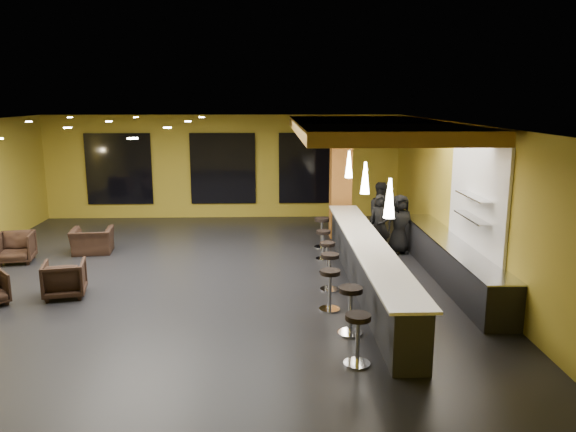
{
  "coord_description": "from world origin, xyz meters",
  "views": [
    {
      "loc": [
        1.54,
        -12.56,
        4.08
      ],
      "look_at": [
        2.0,
        0.5,
        1.3
      ],
      "focal_mm": 35.0,
      "sensor_mm": 36.0,
      "label": 1
    }
  ],
  "objects_px": {
    "bar_counter": "(367,266)",
    "bar_stool_1": "(351,304)",
    "prep_counter": "(450,262)",
    "pendant_1": "(365,178)",
    "bar_stool_5": "(323,241)",
    "bar_stool_0": "(358,333)",
    "pendant_2": "(349,164)",
    "armchair_d": "(92,241)",
    "armchair_c": "(16,248)",
    "pendant_0": "(389,198)",
    "staff_b": "(382,215)",
    "staff_a": "(380,226)",
    "column": "(341,178)",
    "armchair_b": "(65,279)",
    "bar_stool_4": "(327,253)",
    "bar_stool_2": "(330,285)",
    "staff_c": "(400,224)",
    "bar_stool_3": "(330,267)",
    "bar_stool_6": "(322,229)"
  },
  "relations": [
    {
      "from": "bar_counter",
      "to": "bar_stool_1",
      "type": "relative_size",
      "value": 9.28
    },
    {
      "from": "prep_counter",
      "to": "bar_stool_1",
      "type": "xyz_separation_m",
      "value": [
        -2.7,
        -2.89,
        0.12
      ]
    },
    {
      "from": "pendant_1",
      "to": "bar_stool_5",
      "type": "height_order",
      "value": "pendant_1"
    },
    {
      "from": "bar_stool_1",
      "to": "bar_stool_0",
      "type": "bearing_deg",
      "value": -92.77
    },
    {
      "from": "bar_stool_5",
      "to": "pendant_2",
      "type": "bearing_deg",
      "value": 46.45
    },
    {
      "from": "armchair_d",
      "to": "bar_stool_1",
      "type": "xyz_separation_m",
      "value": [
        6.1,
        -5.43,
        0.22
      ]
    },
    {
      "from": "bar_stool_1",
      "to": "armchair_c",
      "type": "bearing_deg",
      "value": 149.14
    },
    {
      "from": "pendant_1",
      "to": "pendant_0",
      "type": "bearing_deg",
      "value": -90.0
    },
    {
      "from": "staff_b",
      "to": "bar_stool_0",
      "type": "relative_size",
      "value": 2.17
    },
    {
      "from": "prep_counter",
      "to": "armchair_d",
      "type": "height_order",
      "value": "prep_counter"
    },
    {
      "from": "bar_counter",
      "to": "staff_a",
      "type": "distance_m",
      "value": 2.64
    },
    {
      "from": "pendant_1",
      "to": "staff_b",
      "type": "distance_m",
      "value": 3.49
    },
    {
      "from": "column",
      "to": "bar_stool_5",
      "type": "bearing_deg",
      "value": -107.02
    },
    {
      "from": "prep_counter",
      "to": "staff_b",
      "type": "relative_size",
      "value": 3.35
    },
    {
      "from": "armchair_b",
      "to": "bar_stool_1",
      "type": "height_order",
      "value": "bar_stool_1"
    },
    {
      "from": "bar_stool_0",
      "to": "bar_stool_4",
      "type": "xyz_separation_m",
      "value": [
        0.01,
        4.64,
        -0.05
      ]
    },
    {
      "from": "armchair_b",
      "to": "bar_stool_2",
      "type": "bearing_deg",
      "value": 158.13
    },
    {
      "from": "staff_b",
      "to": "bar_stool_0",
      "type": "distance_m",
      "value": 7.28
    },
    {
      "from": "pendant_1",
      "to": "staff_b",
      "type": "xyz_separation_m",
      "value": [
        1.03,
        3.0,
        -1.45
      ]
    },
    {
      "from": "column",
      "to": "bar_stool_4",
      "type": "xyz_separation_m",
      "value": [
        -0.74,
        -3.5,
        -1.27
      ]
    },
    {
      "from": "pendant_0",
      "to": "staff_a",
      "type": "xyz_separation_m",
      "value": [
        0.76,
        4.51,
        -1.54
      ]
    },
    {
      "from": "pendant_2",
      "to": "bar_stool_5",
      "type": "relative_size",
      "value": 0.92
    },
    {
      "from": "staff_a",
      "to": "staff_c",
      "type": "xyz_separation_m",
      "value": [
        0.59,
        0.24,
        -0.02
      ]
    },
    {
      "from": "prep_counter",
      "to": "staff_c",
      "type": "xyz_separation_m",
      "value": [
        -0.65,
        2.25,
        0.36
      ]
    },
    {
      "from": "armchair_b",
      "to": "bar_stool_5",
      "type": "xyz_separation_m",
      "value": [
        5.64,
        2.52,
        0.11
      ]
    },
    {
      "from": "bar_stool_3",
      "to": "bar_stool_4",
      "type": "xyz_separation_m",
      "value": [
        0.07,
        1.19,
        -0.04
      ]
    },
    {
      "from": "armchair_b",
      "to": "bar_stool_6",
      "type": "relative_size",
      "value": 1.0
    },
    {
      "from": "pendant_0",
      "to": "armchair_c",
      "type": "height_order",
      "value": "pendant_0"
    },
    {
      "from": "prep_counter",
      "to": "bar_stool_0",
      "type": "height_order",
      "value": "prep_counter"
    },
    {
      "from": "column",
      "to": "armchair_b",
      "type": "bearing_deg",
      "value": -142.5
    },
    {
      "from": "staff_b",
      "to": "bar_stool_2",
      "type": "height_order",
      "value": "staff_b"
    },
    {
      "from": "pendant_2",
      "to": "bar_stool_4",
      "type": "height_order",
      "value": "pendant_2"
    },
    {
      "from": "bar_stool_6",
      "to": "pendant_2",
      "type": "bearing_deg",
      "value": -30.71
    },
    {
      "from": "bar_counter",
      "to": "bar_stool_2",
      "type": "xyz_separation_m",
      "value": [
        -0.93,
        -1.25,
        0.02
      ]
    },
    {
      "from": "bar_stool_0",
      "to": "bar_stool_4",
      "type": "relative_size",
      "value": 1.1
    },
    {
      "from": "pendant_1",
      "to": "staff_a",
      "type": "xyz_separation_m",
      "value": [
        0.76,
        2.01,
        -1.54
      ]
    },
    {
      "from": "armchair_b",
      "to": "armchair_c",
      "type": "bearing_deg",
      "value": -62.17
    },
    {
      "from": "column",
      "to": "bar_stool_5",
      "type": "distance_m",
      "value": 2.77
    },
    {
      "from": "bar_stool_6",
      "to": "column",
      "type": "bearing_deg",
      "value": 61.7
    },
    {
      "from": "staff_a",
      "to": "armchair_d",
      "type": "height_order",
      "value": "staff_a"
    },
    {
      "from": "pendant_2",
      "to": "bar_stool_2",
      "type": "distance_m",
      "value": 4.72
    },
    {
      "from": "prep_counter",
      "to": "bar_stool_0",
      "type": "distance_m",
      "value": 4.9
    },
    {
      "from": "prep_counter",
      "to": "staff_c",
      "type": "relative_size",
      "value": 3.8
    },
    {
      "from": "pendant_0",
      "to": "column",
      "type": "bearing_deg",
      "value": 90.0
    },
    {
      "from": "prep_counter",
      "to": "pendant_0",
      "type": "bearing_deg",
      "value": -128.66
    },
    {
      "from": "armchair_c",
      "to": "staff_a",
      "type": "bearing_deg",
      "value": -8.68
    },
    {
      "from": "armchair_c",
      "to": "bar_stool_0",
      "type": "xyz_separation_m",
      "value": [
        7.7,
        -5.79,
        0.14
      ]
    },
    {
      "from": "pendant_2",
      "to": "armchair_c",
      "type": "height_order",
      "value": "pendant_2"
    },
    {
      "from": "staff_b",
      "to": "armchair_d",
      "type": "relative_size",
      "value": 1.74
    },
    {
      "from": "bar_stool_0",
      "to": "bar_stool_2",
      "type": "bearing_deg",
      "value": 94.44
    }
  ]
}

